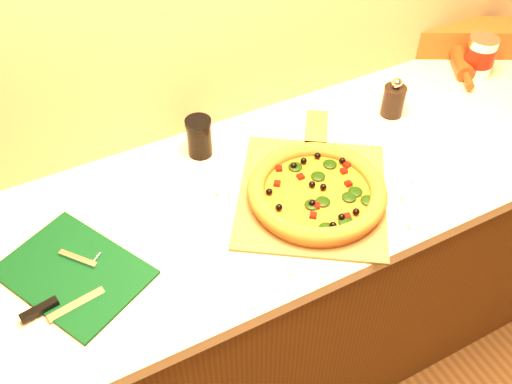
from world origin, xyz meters
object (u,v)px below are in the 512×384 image
rolling_pin (457,52)px  coffee_canister (480,56)px  dark_jar (199,137)px  cutting_board (73,273)px  pizza (317,192)px  pepper_grinder (394,100)px  pizza_peel (312,190)px

rolling_pin → coffee_canister: (-0.01, -0.10, 0.04)m
dark_jar → cutting_board: bearing=-149.4°
pizza → coffee_canister: 0.83m
pepper_grinder → rolling_pin: pepper_grinder is taller
dark_jar → pizza_peel: bearing=-54.1°
coffee_canister → pizza: bearing=-161.9°
dark_jar → pepper_grinder: bearing=-9.9°
pizza_peel → pepper_grinder: (0.39, 0.18, 0.05)m
pizza_peel → pizza: (-0.01, -0.03, 0.03)m
pizza → cutting_board: size_ratio=0.91×
pepper_grinder → coffee_canister: size_ratio=0.96×
pizza → pepper_grinder: pepper_grinder is taller
pizza_peel → pepper_grinder: bearing=58.4°
pizza → pepper_grinder: size_ratio=2.81×
cutting_board → rolling_pin: (1.43, 0.30, 0.02)m
cutting_board → rolling_pin: size_ratio=1.06×
rolling_pin → dark_jar: bearing=-177.4°
cutting_board → rolling_pin: 1.46m
pizza_peel → cutting_board: 0.64m
rolling_pin → dark_jar: size_ratio=3.20×
rolling_pin → pepper_grinder: bearing=-159.2°
coffee_canister → dark_jar: coffee_canister is taller
rolling_pin → dark_jar: 0.99m
pepper_grinder → cutting_board: bearing=-171.5°
coffee_canister → pepper_grinder: bearing=-173.0°
pizza → dark_jar: size_ratio=3.07×
coffee_canister → cutting_board: bearing=-171.9°
pizza_peel → cutting_board: bearing=-147.6°
pizza → pepper_grinder: bearing=27.5°
pizza_peel → pepper_grinder: size_ratio=4.69×
pepper_grinder → coffee_canister: coffee_canister is taller
pepper_grinder → coffee_canister: bearing=7.0°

